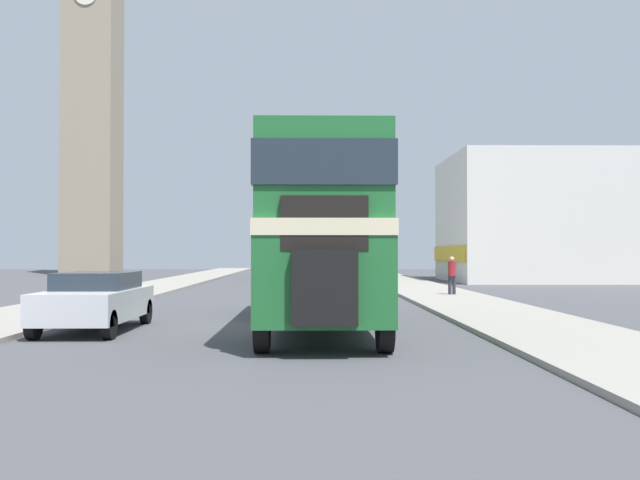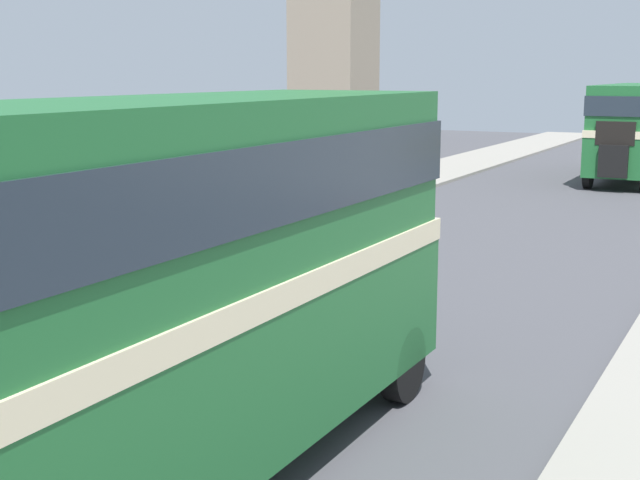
# 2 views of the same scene
# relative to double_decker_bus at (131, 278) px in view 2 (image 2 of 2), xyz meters

# --- Properties ---
(double_decker_bus) EXTENTS (2.57, 10.79, 4.26)m
(double_decker_bus) POSITION_rel_double_decker_bus_xyz_m (0.00, 0.00, 0.00)
(double_decker_bus) COLOR #1E602D
(double_decker_bus) RESTS_ON ground_plane
(bus_distant) EXTENTS (2.43, 9.79, 4.00)m
(bus_distant) POSITION_rel_double_decker_bus_xyz_m (-0.03, 32.98, -0.15)
(bus_distant) COLOR #1E602D
(bus_distant) RESTS_ON ground_plane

